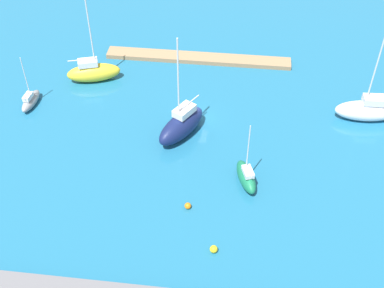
{
  "coord_description": "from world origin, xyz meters",
  "views": [
    {
      "loc": [
        -5.05,
        48.68,
        40.94
      ],
      "look_at": [
        0.0,
        5.97,
        1.5
      ],
      "focal_mm": 46.8,
      "sensor_mm": 36.0,
      "label": 1
    }
  ],
  "objects": [
    {
      "name": "pier_dock",
      "position": [
        1.47,
        -14.13,
        0.32
      ],
      "size": [
        27.21,
        2.55,
        0.65
      ],
      "primitive_type": "cube",
      "color": "#997A56",
      "rests_on": "ground"
    },
    {
      "name": "mooring_buoy_yellow",
      "position": [
        -3.75,
        19.61,
        0.39
      ],
      "size": [
        0.78,
        0.78,
        0.78
      ],
      "primitive_type": "sphere",
      "color": "yellow",
      "rests_on": "water"
    },
    {
      "name": "mooring_buoy_orange",
      "position": [
        -0.55,
        14.41,
        0.35
      ],
      "size": [
        0.71,
        0.71,
        0.71
      ],
      "primitive_type": "sphere",
      "color": "orange",
      "rests_on": "water"
    },
    {
      "name": "sailboat_yellow_lone_south",
      "position": [
        15.38,
        -7.24,
        1.44
      ],
      "size": [
        7.76,
        4.61,
        12.93
      ],
      "rotation": [
        0.0,
        0.0,
        3.45
      ],
      "color": "yellow",
      "rests_on": "water"
    },
    {
      "name": "sailboat_green_far_south",
      "position": [
        -6.5,
        10.01,
        1.02
      ],
      "size": [
        3.18,
        5.25,
        8.12
      ],
      "rotation": [
        0.0,
        0.0,
        5.04
      ],
      "color": "#19724C",
      "rests_on": "water"
    },
    {
      "name": "sailboat_white_east_end",
      "position": [
        -21.22,
        -3.03,
        1.45
      ],
      "size": [
        8.01,
        3.17,
        12.04
      ],
      "rotation": [
        0.0,
        0.0,
        0.05
      ],
      "color": "white",
      "rests_on": "water"
    },
    {
      "name": "sailboat_navy_center_basin",
      "position": [
        1.66,
        2.85,
        1.67
      ],
      "size": [
        6.32,
        8.11,
        13.83
      ],
      "rotation": [
        0.0,
        0.0,
        1.04
      ],
      "color": "#141E4C",
      "rests_on": "water"
    },
    {
      "name": "water",
      "position": [
        0.0,
        0.0,
        0.0
      ],
      "size": [
        160.0,
        160.0,
        0.0
      ],
      "primitive_type": "plane",
      "color": "#1E668C",
      "rests_on": "ground"
    },
    {
      "name": "sailboat_gray_west_end",
      "position": [
        22.17,
        -0.71,
        0.8
      ],
      "size": [
        1.74,
        4.71,
        7.2
      ],
      "rotation": [
        0.0,
        0.0,
        4.64
      ],
      "color": "gray",
      "rests_on": "water"
    }
  ]
}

